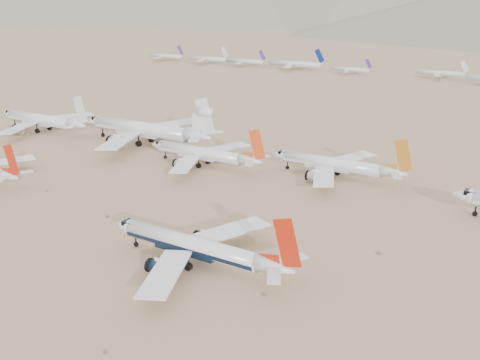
{
  "coord_description": "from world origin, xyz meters",
  "views": [
    {
      "loc": [
        68.17,
        -79.09,
        55.36
      ],
      "look_at": [
        -5.37,
        41.23,
        7.0
      ],
      "focal_mm": 40.0,
      "sensor_mm": 36.0,
      "label": 1
    }
  ],
  "objects": [
    {
      "name": "ground",
      "position": [
        0.0,
        0.0,
        0.0
      ],
      "size": [
        7000.0,
        7000.0,
        0.0
      ],
      "primitive_type": "plane",
      "color": "#997759",
      "rests_on": "ground"
    },
    {
      "name": "main_airliner",
      "position": [
        6.3,
        4.85,
        4.4
      ],
      "size": [
        45.33,
        44.27,
        16.0
      ],
      "color": "silver",
      "rests_on": "ground"
    },
    {
      "name": "row2_gold_tail",
      "position": [
        9.28,
        76.75,
        4.42
      ],
      "size": [
        44.41,
        43.44,
        15.81
      ],
      "color": "silver",
      "rests_on": "ground"
    },
    {
      "name": "row2_orange_tail",
      "position": [
        -34.13,
        64.94,
        4.42
      ],
      "size": [
        44.19,
        43.23,
        15.76
      ],
      "color": "silver",
      "rests_on": "ground"
    },
    {
      "name": "row2_white_trijet",
      "position": [
        -69.42,
        76.41,
        6.22
      ],
      "size": [
        60.62,
        59.25,
        21.48
      ],
      "color": "silver",
      "rests_on": "ground"
    },
    {
      "name": "row2_white_twin",
      "position": [
        -122.15,
        69.52,
        5.05
      ],
      "size": [
        50.22,
        49.14,
        17.95
      ],
      "color": "silver",
      "rests_on": "ground"
    },
    {
      "name": "distant_storage_row",
      "position": [
        -57.2,
        313.43,
        4.33
      ],
      "size": [
        459.58,
        52.79,
        15.31
      ],
      "color": "silver",
      "rests_on": "ground"
    },
    {
      "name": "desert_scrub",
      "position": [
        -15.37,
        -25.0,
        0.3
      ],
      "size": [
        261.14,
        121.67,
        0.67
      ],
      "color": "brown",
      "rests_on": "ground"
    }
  ]
}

